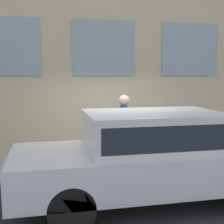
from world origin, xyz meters
name	(u,v)px	position (x,y,z in m)	size (l,w,h in m)	color
ground_plane	(122,180)	(0.00, 0.00, 0.00)	(80.00, 80.00, 0.00)	#2D2D30
sidewalk	(112,163)	(1.11, 0.00, 0.07)	(2.21, 60.00, 0.14)	#9E9B93
fire_hydrant	(100,151)	(0.53, 0.43, 0.57)	(0.38, 0.48, 0.83)	gray
person	(124,123)	(0.79, -0.23, 1.18)	(0.42, 0.28, 1.73)	#232328
parked_car_silver_near	(153,153)	(-1.29, -0.25, 0.94)	(1.91, 5.08, 1.69)	black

